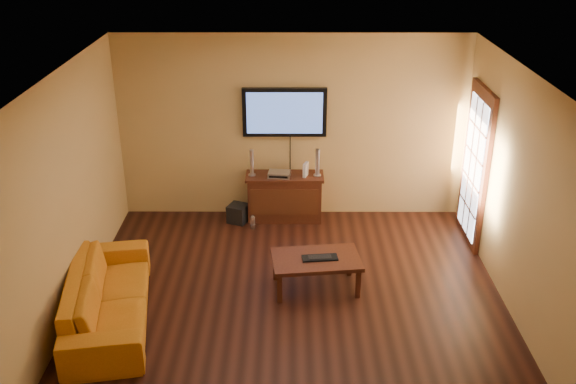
{
  "coord_description": "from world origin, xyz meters",
  "views": [
    {
      "loc": [
        -0.03,
        -6.28,
        4.31
      ],
      "look_at": [
        -0.05,
        0.8,
        1.1
      ],
      "focal_mm": 40.0,
      "sensor_mm": 36.0,
      "label": 1
    }
  ],
  "objects_px": {
    "speaker_left": "(252,164)",
    "subwoofer": "(238,213)",
    "speaker_right": "(317,164)",
    "bottle": "(253,222)",
    "keyboard": "(320,258)",
    "television": "(285,112)",
    "coffee_table": "(316,262)",
    "game_console": "(306,170)",
    "sofa": "(107,288)",
    "media_console": "(285,197)",
    "av_receiver": "(279,174)"
  },
  "relations": [
    {
      "from": "av_receiver",
      "to": "game_console",
      "type": "bearing_deg",
      "value": 8.28
    },
    {
      "from": "speaker_right",
      "to": "subwoofer",
      "type": "xyz_separation_m",
      "value": [
        -1.16,
        -0.09,
        -0.75
      ]
    },
    {
      "from": "speaker_right",
      "to": "keyboard",
      "type": "relative_size",
      "value": 0.93
    },
    {
      "from": "television",
      "to": "bottle",
      "type": "height_order",
      "value": "television"
    },
    {
      "from": "coffee_table",
      "to": "av_receiver",
      "type": "height_order",
      "value": "av_receiver"
    },
    {
      "from": "av_receiver",
      "to": "game_console",
      "type": "xyz_separation_m",
      "value": [
        0.38,
        0.01,
        0.07
      ]
    },
    {
      "from": "media_console",
      "to": "bottle",
      "type": "height_order",
      "value": "media_console"
    },
    {
      "from": "speaker_left",
      "to": "television",
      "type": "bearing_deg",
      "value": 20.88
    },
    {
      "from": "sofa",
      "to": "speaker_left",
      "type": "xyz_separation_m",
      "value": [
        1.47,
        2.55,
        0.47
      ]
    },
    {
      "from": "speaker_right",
      "to": "television",
      "type": "bearing_deg",
      "value": 158.11
    },
    {
      "from": "media_console",
      "to": "sofa",
      "type": "xyz_separation_m",
      "value": [
        -1.94,
        -2.55,
        0.06
      ]
    },
    {
      "from": "sofa",
      "to": "av_receiver",
      "type": "distance_m",
      "value": 3.14
    },
    {
      "from": "television",
      "to": "speaker_left",
      "type": "xyz_separation_m",
      "value": [
        -0.47,
        -0.18,
        -0.71
      ]
    },
    {
      "from": "media_console",
      "to": "speaker_left",
      "type": "xyz_separation_m",
      "value": [
        -0.47,
        -0.0,
        0.53
      ]
    },
    {
      "from": "speaker_left",
      "to": "subwoofer",
      "type": "relative_size",
      "value": 1.47
    },
    {
      "from": "speaker_left",
      "to": "bottle",
      "type": "bearing_deg",
      "value": -87.65
    },
    {
      "from": "sofa",
      "to": "subwoofer",
      "type": "distance_m",
      "value": 2.77
    },
    {
      "from": "television",
      "to": "coffee_table",
      "type": "bearing_deg",
      "value": -79.2
    },
    {
      "from": "av_receiver",
      "to": "bottle",
      "type": "bearing_deg",
      "value": -137.25
    },
    {
      "from": "media_console",
      "to": "game_console",
      "type": "bearing_deg",
      "value": -6.03
    },
    {
      "from": "keyboard",
      "to": "bottle",
      "type": "bearing_deg",
      "value": 119.63
    },
    {
      "from": "av_receiver",
      "to": "keyboard",
      "type": "xyz_separation_m",
      "value": [
        0.51,
        -1.86,
        -0.3
      ]
    },
    {
      "from": "television",
      "to": "av_receiver",
      "type": "xyz_separation_m",
      "value": [
        -0.08,
        -0.22,
        -0.85
      ]
    },
    {
      "from": "television",
      "to": "keyboard",
      "type": "bearing_deg",
      "value": -78.11
    },
    {
      "from": "subwoofer",
      "to": "bottle",
      "type": "distance_m",
      "value": 0.32
    },
    {
      "from": "television",
      "to": "coffee_table",
      "type": "distance_m",
      "value": 2.43
    },
    {
      "from": "game_console",
      "to": "bottle",
      "type": "xyz_separation_m",
      "value": [
        -0.76,
        -0.29,
        -0.7
      ]
    },
    {
      "from": "sofa",
      "to": "keyboard",
      "type": "bearing_deg",
      "value": -84.57
    },
    {
      "from": "av_receiver",
      "to": "bottle",
      "type": "relative_size",
      "value": 1.48
    },
    {
      "from": "av_receiver",
      "to": "speaker_left",
      "type": "bearing_deg",
      "value": -179.15
    },
    {
      "from": "speaker_left",
      "to": "subwoofer",
      "type": "xyz_separation_m",
      "value": [
        -0.21,
        -0.1,
        -0.75
      ]
    },
    {
      "from": "speaker_left",
      "to": "av_receiver",
      "type": "distance_m",
      "value": 0.42
    },
    {
      "from": "speaker_left",
      "to": "speaker_right",
      "type": "height_order",
      "value": "speaker_right"
    },
    {
      "from": "speaker_right",
      "to": "subwoofer",
      "type": "distance_m",
      "value": 1.38
    },
    {
      "from": "sofa",
      "to": "game_console",
      "type": "height_order",
      "value": "game_console"
    },
    {
      "from": "subwoofer",
      "to": "av_receiver",
      "type": "bearing_deg",
      "value": 28.02
    },
    {
      "from": "media_console",
      "to": "subwoofer",
      "type": "bearing_deg",
      "value": -171.59
    },
    {
      "from": "game_console",
      "to": "keyboard",
      "type": "height_order",
      "value": "game_console"
    },
    {
      "from": "speaker_left",
      "to": "bottle",
      "type": "distance_m",
      "value": 0.84
    },
    {
      "from": "media_console",
      "to": "television",
      "type": "bearing_deg",
      "value": 90.0
    },
    {
      "from": "bottle",
      "to": "keyboard",
      "type": "height_order",
      "value": "keyboard"
    },
    {
      "from": "media_console",
      "to": "speaker_left",
      "type": "bearing_deg",
      "value": -179.66
    },
    {
      "from": "media_console",
      "to": "subwoofer",
      "type": "distance_m",
      "value": 0.73
    },
    {
      "from": "bottle",
      "to": "keyboard",
      "type": "distance_m",
      "value": 1.85
    },
    {
      "from": "bottle",
      "to": "keyboard",
      "type": "xyz_separation_m",
      "value": [
        0.9,
        -1.58,
        0.33
      ]
    },
    {
      "from": "sofa",
      "to": "coffee_table",
      "type": "bearing_deg",
      "value": -84.0
    },
    {
      "from": "television",
      "to": "bottle",
      "type": "bearing_deg",
      "value": -132.53
    },
    {
      "from": "av_receiver",
      "to": "keyboard",
      "type": "bearing_deg",
      "value": -67.94
    },
    {
      "from": "speaker_right",
      "to": "game_console",
      "type": "xyz_separation_m",
      "value": [
        -0.17,
        -0.02,
        -0.09
      ]
    },
    {
      "from": "sofa",
      "to": "speaker_right",
      "type": "bearing_deg",
      "value": -53.43
    }
  ]
}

